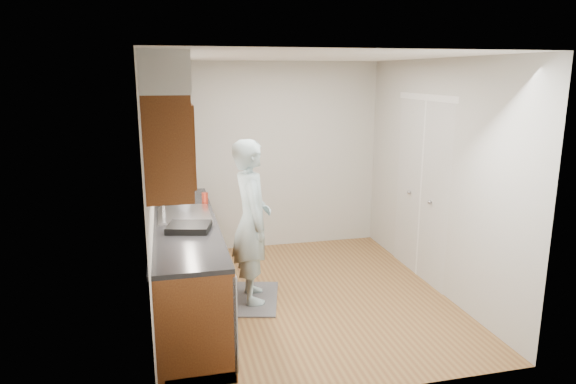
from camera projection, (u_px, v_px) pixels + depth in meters
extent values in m
plane|color=olive|center=(303.00, 297.00, 5.51)|extent=(3.50, 3.50, 0.00)
plane|color=white|center=(304.00, 57.00, 4.95)|extent=(3.50, 3.50, 0.00)
cube|color=#B5B4AA|center=(152.00, 191.00, 4.89)|extent=(0.02, 3.50, 2.50)
cube|color=#B5B4AA|center=(436.00, 176.00, 5.57)|extent=(0.02, 3.50, 2.50)
cube|color=#B5B4AA|center=(269.00, 157.00, 6.89)|extent=(3.00, 0.02, 2.50)
cube|color=brown|center=(187.00, 267.00, 5.14)|extent=(0.60, 2.80, 0.90)
cube|color=black|center=(184.00, 222.00, 5.03)|extent=(0.63, 2.80, 0.04)
cube|color=#B2B2B7|center=(185.00, 219.00, 5.23)|extent=(0.48, 0.68, 0.14)
cube|color=#B2B2B7|center=(184.00, 214.00, 5.21)|extent=(0.52, 0.72, 0.01)
cube|color=#B2B2B7|center=(231.00, 310.00, 4.16)|extent=(0.03, 0.60, 0.80)
cube|color=brown|center=(166.00, 130.00, 4.79)|extent=(0.33, 2.80, 0.75)
cube|color=silver|center=(163.00, 72.00, 4.68)|extent=(0.35, 2.80, 0.30)
cube|color=#A5A5AA|center=(174.00, 163.00, 5.72)|extent=(0.46, 0.75, 0.16)
cube|color=silver|center=(421.00, 191.00, 5.90)|extent=(0.02, 1.22, 2.05)
cube|color=slate|center=(253.00, 299.00, 5.45)|extent=(0.70, 0.96, 0.02)
imported|color=#99B6BB|center=(252.00, 211.00, 5.23)|extent=(0.47, 0.69, 1.92)
imported|color=silver|center=(186.00, 191.00, 5.71)|extent=(0.11, 0.11, 0.24)
imported|color=silver|center=(183.00, 196.00, 5.62)|extent=(0.12, 0.12, 0.19)
imported|color=silver|center=(174.00, 190.00, 5.89)|extent=(0.21, 0.21, 0.19)
cylinder|color=red|center=(205.00, 198.00, 5.64)|extent=(0.07, 0.07, 0.13)
cube|color=black|center=(189.00, 227.00, 4.69)|extent=(0.44, 0.40, 0.06)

